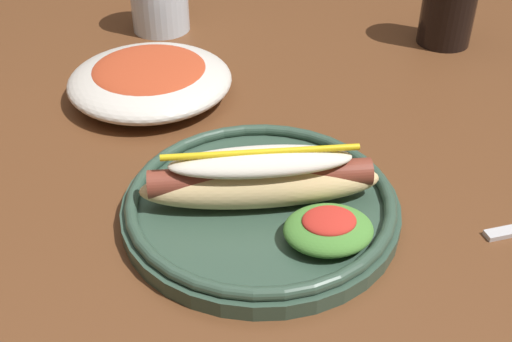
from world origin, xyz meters
TOP-DOWN VIEW (x-y plane):
  - dining_table at (0.00, 0.00)m, footprint 1.36×1.03m
  - hot_dog_plate at (0.01, -0.17)m, footprint 0.26×0.26m
  - soda_cup at (0.33, 0.18)m, footprint 0.07×0.07m
  - side_bowl at (-0.09, 0.08)m, footprint 0.20×0.20m

SIDE VIEW (x-z plane):
  - dining_table at x=0.00m, z-range 0.28..1.02m
  - hot_dog_plate at x=0.01m, z-range 0.72..0.80m
  - side_bowl at x=-0.09m, z-range 0.74..0.79m
  - soda_cup at x=0.33m, z-range 0.74..0.87m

